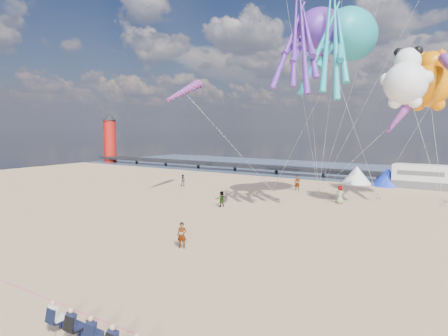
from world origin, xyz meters
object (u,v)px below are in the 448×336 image
at_px(motorhome_0, 421,177).
at_px(sandbag_d, 377,195).
at_px(beachgoer_4, 222,199).
at_px(sandbag_a, 273,191).
at_px(tent_white, 356,175).
at_px(sandbag_e, 319,193).
at_px(windsock_left, 184,91).
at_px(beachgoer_0, 340,195).
at_px(standing_person, 182,235).
at_px(kite_octopus_purple, 322,32).
at_px(tent_blue, 388,177).
at_px(spectator_row, 94,332).
at_px(kite_teddy_orange, 429,86).
at_px(lighthouse, 110,141).
at_px(windsock_right, 398,119).
at_px(kite_octopus_teal, 350,34).
at_px(kite_panda, 406,83).
at_px(beachgoer_1, 183,181).
at_px(beachgoer_5, 297,183).
at_px(sandbag_b, 378,198).
at_px(sandbag_c, 443,206).

height_order(motorhome_0, sandbag_d, motorhome_0).
bearing_deg(beachgoer_4, sandbag_a, -163.20).
relative_size(tent_white, sandbag_e, 8.00).
bearing_deg(motorhome_0, windsock_left, -136.64).
distance_m(beachgoer_0, sandbag_d, 7.21).
distance_m(motorhome_0, standing_person, 36.94).
height_order(sandbag_e, kite_octopus_purple, kite_octopus_purple).
bearing_deg(sandbag_d, tent_blue, 93.63).
bearing_deg(spectator_row, kite_teddy_orange, 80.48).
height_order(lighthouse, spectator_row, lighthouse).
height_order(kite_octopus_purple, windsock_right, kite_octopus_purple).
distance_m(kite_octopus_teal, kite_octopus_purple, 3.18).
bearing_deg(sandbag_e, windsock_left, -142.24).
height_order(spectator_row, kite_panda, kite_panda).
height_order(lighthouse, tent_white, lighthouse).
bearing_deg(tent_blue, beachgoer_1, -145.39).
bearing_deg(beachgoer_5, beachgoer_4, -119.12).
xyz_separation_m(motorhome_0, kite_panda, (0.52, -17.83, 9.93)).
bearing_deg(sandbag_d, sandbag_a, -159.11).
distance_m(sandbag_b, sandbag_c, 6.14).
bearing_deg(tent_white, beachgoer_4, -105.86).
relative_size(spectator_row, windsock_right, 1.14).
height_order(spectator_row, sandbag_b, spectator_row).
bearing_deg(sandbag_b, kite_panda, -64.58).
bearing_deg(sandbag_a, tent_white, 63.28).
xyz_separation_m(sandbag_a, kite_octopus_purple, (7.89, -6.46, 16.17)).
relative_size(lighthouse, kite_teddy_orange, 1.26).
xyz_separation_m(beachgoer_4, beachgoer_5, (2.32, 13.13, 0.15)).
distance_m(beachgoer_0, windsock_left, 19.90).
bearing_deg(sandbag_b, beachgoer_0, -121.83).
distance_m(sandbag_b, kite_octopus_teal, 17.28).
bearing_deg(beachgoer_5, windsock_left, -151.44).
height_order(spectator_row, kite_teddy_orange, kite_teddy_orange).
height_order(kite_teddy_orange, windsock_right, kite_teddy_orange).
height_order(tent_white, beachgoer_1, tent_white).
bearing_deg(kite_octopus_teal, tent_blue, 84.50).
distance_m(beachgoer_5, sandbag_d, 9.04).
xyz_separation_m(motorhome_0, beachgoer_0, (-5.51, -15.40, -0.58)).
xyz_separation_m(standing_person, windsock_left, (-12.09, 15.34, 10.75)).
bearing_deg(sandbag_a, kite_octopus_teal, -21.70).
bearing_deg(standing_person, kite_octopus_teal, 51.66).
bearing_deg(windsock_left, spectator_row, -62.58).
bearing_deg(sandbag_b, kite_octopus_purple, -114.57).
xyz_separation_m(beachgoer_0, kite_octopus_purple, (-0.99, -3.76, 15.35)).
bearing_deg(kite_panda, sandbag_a, 174.53).
relative_size(beachgoer_1, windsock_left, 0.24).
distance_m(tent_blue, sandbag_b, 11.08).
bearing_deg(sandbag_a, standing_person, -77.92).
xyz_separation_m(standing_person, sandbag_c, (12.83, 24.17, -0.73)).
xyz_separation_m(tent_white, beachgoer_0, (2.49, -15.40, -0.28)).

